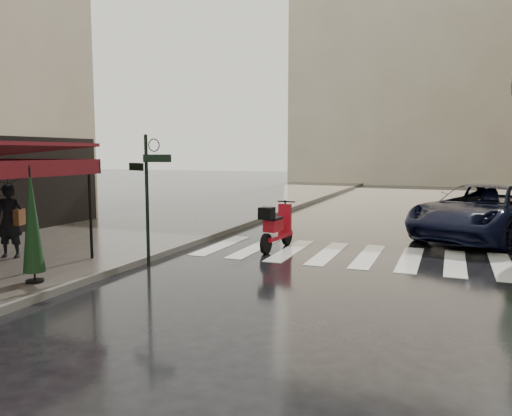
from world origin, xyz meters
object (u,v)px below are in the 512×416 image
Objects in this scene: scooter at (276,228)px; parasol_back at (32,221)px; parked_car at (483,212)px; pedestrian_with_umbrella at (8,189)px.

parasol_back is (-3.17, -5.48, 0.74)m from scooter.
scooter is at bearing -119.33° from parked_car.
scooter is 0.32× the size of parked_car.
scooter is (5.52, 3.88, -1.20)m from pedestrian_with_umbrella.
parked_car is at bearing 17.08° from pedestrian_with_umbrella.
pedestrian_with_umbrella reaches higher than parked_car.
parasol_back is at bearing -53.15° from pedestrian_with_umbrella.
parasol_back is (-8.59, -9.57, 0.50)m from parked_car.
scooter is at bearing 60.00° from parasol_back.
parked_car is at bearing 42.11° from scooter.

